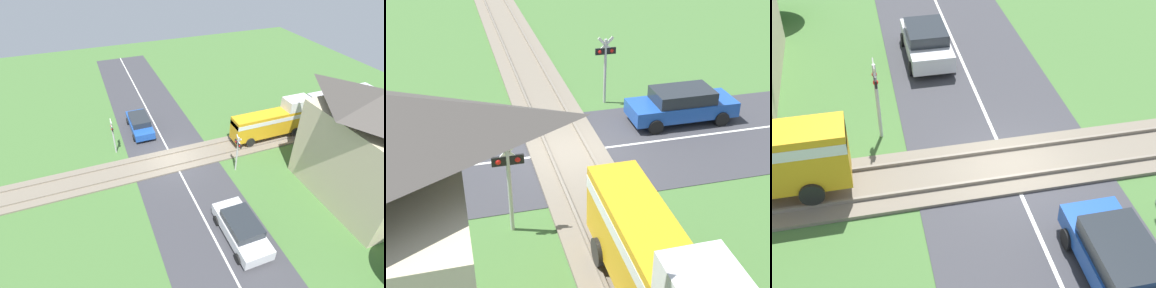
{
  "view_description": "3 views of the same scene",
  "coord_description": "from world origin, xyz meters",
  "views": [
    {
      "loc": [
        17.35,
        -5.06,
        14.61
      ],
      "look_at": [
        0.0,
        1.52,
        1.2
      ],
      "focal_mm": 28.0,
      "sensor_mm": 36.0,
      "label": 1
    },
    {
      "loc": [
        3.94,
        16.66,
        9.88
      ],
      "look_at": [
        0.0,
        1.52,
        1.2
      ],
      "focal_mm": 50.0,
      "sensor_mm": 36.0,
      "label": 2
    },
    {
      "loc": [
        -13.05,
        4.35,
        11.4
      ],
      "look_at": [
        0.0,
        1.52,
        1.2
      ],
      "focal_mm": 50.0,
      "sensor_mm": 36.0,
      "label": 3
    }
  ],
  "objects": [
    {
      "name": "road_surface",
      "position": [
        0.0,
        0.0,
        0.01
      ],
      "size": [
        48.0,
        6.4,
        0.02
      ],
      "color": "#38383D",
      "rests_on": "ground_plane"
    },
    {
      "name": "car_near_crossing",
      "position": [
        -5.13,
        -1.44,
        0.75
      ],
      "size": [
        4.38,
        1.85,
        1.41
      ],
      "color": "#1E4CA8",
      "rests_on": "ground_plane"
    },
    {
      "name": "crossing_signal_east_approach",
      "position": [
        2.63,
        3.98,
        1.93
      ],
      "size": [
        0.9,
        0.18,
        3.01
      ],
      "color": "#B7B7B7",
      "rests_on": "ground_plane"
    },
    {
      "name": "crossing_signal_west_approach",
      "position": [
        -2.63,
        -3.98,
        1.93
      ],
      "size": [
        0.9,
        0.18,
        3.01
      ],
      "color": "#B7B7B7",
      "rests_on": "ground_plane"
    },
    {
      "name": "ground_plane",
      "position": [
        0.0,
        0.0,
        0.0
      ],
      "size": [
        60.0,
        60.0,
        0.0
      ],
      "primitive_type": "plane",
      "color": "#426B33"
    },
    {
      "name": "track_bed",
      "position": [
        0.0,
        0.0,
        0.07
      ],
      "size": [
        2.8,
        48.0,
        0.24
      ],
      "color": "#756B5B",
      "rests_on": "ground_plane"
    }
  ]
}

